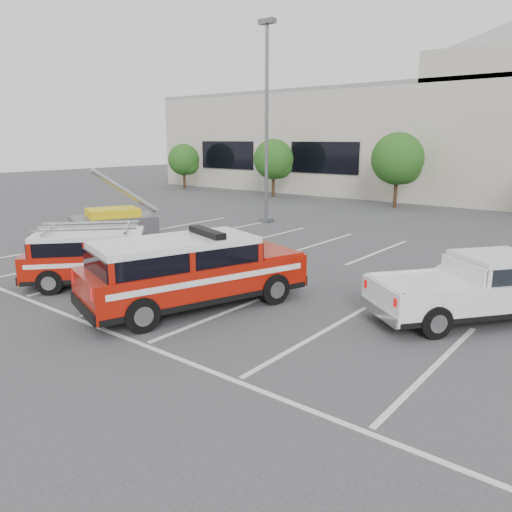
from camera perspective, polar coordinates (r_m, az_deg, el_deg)
The scene contains 10 objects.
ground at distance 13.25m, azimuth -3.07°, elevation -6.30°, with size 120.00×120.00×0.00m, color #3A3A3D.
stall_markings at distance 16.71m, azimuth 7.25°, elevation -2.20°, with size 23.00×15.00×0.01m, color silver.
tree_far_left at distance 45.73m, azimuth -8.14°, elevation 10.73°, with size 2.77×2.77×3.99m.
tree_left at distance 39.05m, azimuth 2.16°, elevation 10.83°, with size 3.07×3.07×4.42m.
tree_mid_left at distance 34.05m, azimuth 16.03°, elevation 10.43°, with size 3.37×3.37×4.85m.
light_pole_left at distance 26.85m, azimuth 1.22°, elevation 14.88°, with size 0.90×0.60×10.24m.
fire_chief_suv at distance 13.42m, azimuth -7.40°, elevation -2.33°, with size 3.89×6.29×2.08m.
white_pickup at distance 13.67m, azimuth 24.17°, elevation -3.97°, with size 4.75×5.39×1.65m.
ladder_suv at distance 16.15m, azimuth -17.07°, elevation -0.50°, with size 4.56×4.80×1.88m.
utility_rig at distance 23.22m, azimuth -16.19°, elevation 3.35°, with size 4.30×4.11×3.21m.
Camera 1 is at (8.34, -9.29, 4.44)m, focal length 35.00 mm.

